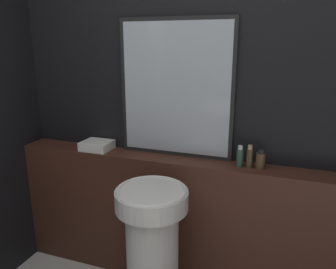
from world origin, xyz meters
TOP-DOWN VIEW (x-y plane):
  - wall_back at (0.00, 1.73)m, footprint 8.00×0.06m
  - vanity_counter at (0.00, 1.60)m, footprint 2.39×0.20m
  - pedestal_sink at (-0.05, 1.22)m, footprint 0.42×0.42m
  - mirror at (-0.06, 1.68)m, footprint 0.77×0.03m
  - towel_stack at (-0.63, 1.60)m, footprint 0.21×0.18m
  - shampoo_bottle at (0.38, 1.60)m, footprint 0.04×0.04m
  - conditioner_bottle at (0.44, 1.60)m, footprint 0.04×0.04m
  - lotion_bottle at (0.51, 1.60)m, footprint 0.06×0.06m

SIDE VIEW (x-z plane):
  - vanity_counter at x=0.00m, z-range 0.00..0.92m
  - pedestal_sink at x=-0.05m, z-range 0.05..0.91m
  - towel_stack at x=-0.63m, z-range 0.92..0.98m
  - lotion_bottle at x=0.51m, z-range 0.91..1.03m
  - shampoo_bottle at x=0.38m, z-range 0.91..1.05m
  - conditioner_bottle at x=0.44m, z-range 0.91..1.05m
  - wall_back at x=0.00m, z-range 0.00..2.50m
  - mirror at x=-0.06m, z-range 0.92..1.81m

